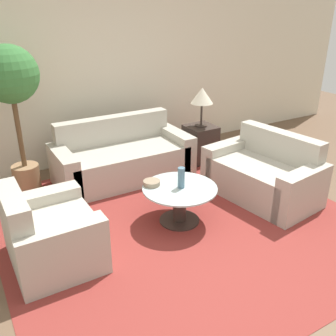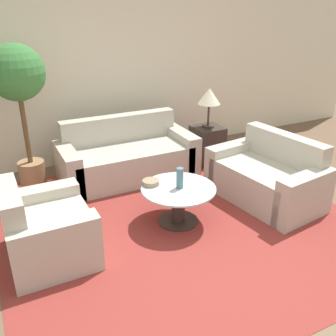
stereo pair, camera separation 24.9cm
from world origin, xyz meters
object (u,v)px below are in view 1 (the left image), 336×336
Objects in this scene: potted_plant at (12,89)px; bowl at (152,183)px; table_lamp at (202,97)px; sofa_main at (122,158)px; armchair at (47,237)px; coffee_table at (180,199)px; vase at (181,178)px; loveseat at (265,175)px.

potted_plant is 9.89× the size of bowl.
bowl is at bearing -141.82° from table_lamp.
armchair is (-1.35, -1.38, -0.00)m from sofa_main.
table_lamp is at bearing -5.27° from potted_plant.
potted_plant is at bearing -4.96° from armchair.
coffee_table is (0.07, -1.39, -0.00)m from sofa_main.
potted_plant is (-1.23, 0.17, 1.05)m from sofa_main.
bowl is (-0.24, 0.21, -0.09)m from vase.
sofa_main is 1.91m from loveseat.
potted_plant reaches higher than vase.
sofa_main is 1.46m from table_lamp.
table_lamp reaches higher than coffee_table.
sofa_main is 9.91× the size of bowl.
bowl is (1.19, 0.19, 0.17)m from armchair.
armchair is 2.66m from loveseat.
potted_plant reaches higher than loveseat.
table_lamp reaches higher than vase.
coffee_table is at bearing -87.13° from sofa_main.
potted_plant is 1.94m from bowl.
sofa_main is at bearing 93.27° from vase.
vase is (1.31, -1.56, -0.79)m from potted_plant.
loveseat is (1.31, -1.40, -0.00)m from sofa_main.
table_lamp is at bearing 174.29° from loveseat.
table_lamp is 2.50× the size of vase.
armchair is at bearing -97.94° from loveseat.
coffee_table is 3.51× the size of vase.
vase is (1.43, -0.02, 0.26)m from armchair.
armchair is 3.99× the size of vase.
bowl is at bearing -81.44° from armchair.
table_lamp reaches higher than loveseat.
potted_plant is (0.12, 1.54, 1.05)m from armchair.
armchair is at bearing -170.95° from bowl.
sofa_main is 1.39m from coffee_table.
loveseat is at bearing 0.07° from vase.
loveseat is at bearing -46.84° from sofa_main.
coffee_table is 0.26m from vase.
loveseat reaches higher than bowl.
sofa_main is at bearing 82.19° from bowl.
table_lamp reaches higher than sofa_main.
vase is at bearing -86.73° from sofa_main.
armchair reaches higher than bowl.
table_lamp is at bearing -2.86° from sofa_main.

